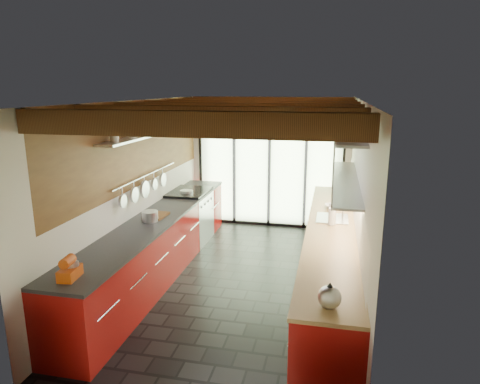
{
  "coord_description": "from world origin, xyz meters",
  "views": [
    {
      "loc": [
        1.24,
        -5.69,
        2.78
      ],
      "look_at": [
        -0.1,
        0.4,
        1.25
      ],
      "focal_mm": 32.0,
      "sensor_mm": 36.0,
      "label": 1
    }
  ],
  "objects_px": {
    "stand_mixer": "(70,269)",
    "bowl": "(332,206)",
    "kettle": "(330,296)",
    "soap_bottle": "(332,205)",
    "paper_towel": "(332,217)"
  },
  "relations": [
    {
      "from": "paper_towel",
      "to": "bowl",
      "type": "relative_size",
      "value": 1.21
    },
    {
      "from": "kettle",
      "to": "bowl",
      "type": "relative_size",
      "value": 1.13
    },
    {
      "from": "paper_towel",
      "to": "soap_bottle",
      "type": "relative_size",
      "value": 1.33
    },
    {
      "from": "stand_mixer",
      "to": "bowl",
      "type": "distance_m",
      "value": 4.07
    },
    {
      "from": "kettle",
      "to": "paper_towel",
      "type": "distance_m",
      "value": 2.35
    },
    {
      "from": "paper_towel",
      "to": "stand_mixer",
      "type": "bearing_deg",
      "value": -137.73
    },
    {
      "from": "bowl",
      "to": "soap_bottle",
      "type": "bearing_deg",
      "value": -90.0
    },
    {
      "from": "stand_mixer",
      "to": "bowl",
      "type": "relative_size",
      "value": 1.21
    },
    {
      "from": "stand_mixer",
      "to": "bowl",
      "type": "height_order",
      "value": "stand_mixer"
    },
    {
      "from": "paper_towel",
      "to": "bowl",
      "type": "height_order",
      "value": "paper_towel"
    },
    {
      "from": "kettle",
      "to": "soap_bottle",
      "type": "relative_size",
      "value": 1.24
    },
    {
      "from": "soap_bottle",
      "to": "bowl",
      "type": "bearing_deg",
      "value": 90.0
    },
    {
      "from": "stand_mixer",
      "to": "paper_towel",
      "type": "xyz_separation_m",
      "value": [
        2.54,
        2.31,
        0.02
      ]
    },
    {
      "from": "kettle",
      "to": "stand_mixer",
      "type": "bearing_deg",
      "value": 179.11
    },
    {
      "from": "stand_mixer",
      "to": "kettle",
      "type": "distance_m",
      "value": 2.54
    }
  ]
}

